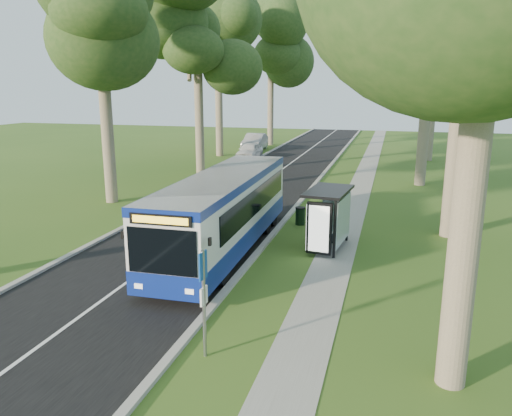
{
  "coord_description": "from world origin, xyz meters",
  "views": [
    {
      "loc": [
        4.94,
        -16.78,
        6.51
      ],
      "look_at": [
        -0.37,
        2.48,
        1.6
      ],
      "focal_mm": 35.0,
      "sensor_mm": 36.0,
      "label": 1
    }
  ],
  "objects_px": {
    "car_white": "(250,151)",
    "litter_bin": "(300,216)",
    "bus_stop_sign": "(204,292)",
    "bus_shelter": "(330,210)",
    "car_silver": "(255,142)",
    "bus": "(224,212)"
  },
  "relations": [
    {
      "from": "bus_stop_sign",
      "to": "car_silver",
      "type": "bearing_deg",
      "value": 108.68
    },
    {
      "from": "bus",
      "to": "bus_shelter",
      "type": "bearing_deg",
      "value": 13.13
    },
    {
      "from": "bus",
      "to": "car_white",
      "type": "bearing_deg",
      "value": 103.01
    },
    {
      "from": "bus",
      "to": "bus_shelter",
      "type": "distance_m",
      "value": 4.23
    },
    {
      "from": "bus_shelter",
      "to": "litter_bin",
      "type": "height_order",
      "value": "bus_shelter"
    },
    {
      "from": "car_white",
      "to": "litter_bin",
      "type": "bearing_deg",
      "value": -68.81
    },
    {
      "from": "bus_stop_sign",
      "to": "litter_bin",
      "type": "xyz_separation_m",
      "value": [
        0.06,
        12.5,
        -1.27
      ]
    },
    {
      "from": "car_white",
      "to": "car_silver",
      "type": "distance_m",
      "value": 6.06
    },
    {
      "from": "bus_stop_sign",
      "to": "bus_shelter",
      "type": "relative_size",
      "value": 0.92
    },
    {
      "from": "bus_stop_sign",
      "to": "litter_bin",
      "type": "bearing_deg",
      "value": 94.58
    },
    {
      "from": "bus",
      "to": "bus_shelter",
      "type": "height_order",
      "value": "bus"
    },
    {
      "from": "bus_shelter",
      "to": "litter_bin",
      "type": "xyz_separation_m",
      "value": [
        -1.84,
        3.57,
        -1.29
      ]
    },
    {
      "from": "bus_shelter",
      "to": "litter_bin",
      "type": "distance_m",
      "value": 4.22
    },
    {
      "from": "bus_stop_sign",
      "to": "bus_shelter",
      "type": "xyz_separation_m",
      "value": [
        1.9,
        8.92,
        0.02
      ]
    },
    {
      "from": "litter_bin",
      "to": "bus_stop_sign",
      "type": "bearing_deg",
      "value": -90.27
    },
    {
      "from": "bus",
      "to": "car_white",
      "type": "height_order",
      "value": "bus"
    },
    {
      "from": "bus_stop_sign",
      "to": "car_silver",
      "type": "relative_size",
      "value": 0.53
    },
    {
      "from": "car_white",
      "to": "bus_shelter",
      "type": "bearing_deg",
      "value": -68.06
    },
    {
      "from": "bus_shelter",
      "to": "car_silver",
      "type": "distance_m",
      "value": 32.3
    },
    {
      "from": "bus_shelter",
      "to": "car_white",
      "type": "relative_size",
      "value": 0.69
    },
    {
      "from": "bus",
      "to": "car_silver",
      "type": "bearing_deg",
      "value": 102.49
    },
    {
      "from": "bus",
      "to": "bus_stop_sign",
      "type": "relative_size",
      "value": 4.22
    }
  ]
}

